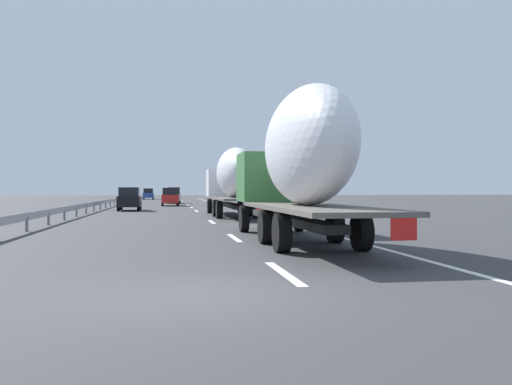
{
  "coord_description": "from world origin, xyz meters",
  "views": [
    {
      "loc": [
        -8.73,
        0.49,
        1.65
      ],
      "look_at": [
        21.27,
        -4.35,
        1.51
      ],
      "focal_mm": 38.8,
      "sensor_mm": 36.0,
      "label": 1
    }
  ],
  "objects": [
    {
      "name": "lane_stripe_7",
      "position": [
        74.99,
        -1.8,
        0.0
      ],
      "size": [
        3.2,
        0.2,
        0.01
      ],
      "primitive_type": "cube",
      "color": "white",
      "rests_on": "ground_plane"
    },
    {
      "name": "car_red_compact",
      "position": [
        49.96,
        0.17,
        0.94
      ],
      "size": [
        4.12,
        1.79,
        1.88
      ],
      "color": "red",
      "rests_on": "ground_plane"
    },
    {
      "name": "tree_5",
      "position": [
        49.23,
        -13.42,
        3.66
      ],
      "size": [
        3.97,
        3.97,
        5.91
      ],
      "color": "#472D19",
      "rests_on": "ground_plane"
    },
    {
      "name": "ground_plane",
      "position": [
        40.0,
        0.0,
        0.0
      ],
      "size": [
        260.0,
        260.0,
        0.0
      ],
      "primitive_type": "plane",
      "color": "#38383A"
    },
    {
      "name": "tree_2",
      "position": [
        57.7,
        -10.31,
        3.16
      ],
      "size": [
        2.96,
        2.96,
        5.06
      ],
      "color": "#472D19",
      "rests_on": "ground_plane"
    },
    {
      "name": "road_sign",
      "position": [
        47.41,
        -6.7,
        2.09
      ],
      "size": [
        0.1,
        0.9,
        3.02
      ],
      "color": "gray",
      "rests_on": "ground_plane"
    },
    {
      "name": "car_black_suv",
      "position": [
        36.59,
        3.46,
        0.94
      ],
      "size": [
        4.06,
        1.75,
        1.87
      ],
      "color": "black",
      "rests_on": "ground_plane"
    },
    {
      "name": "lane_stripe_1",
      "position": [
        10.18,
        -1.8,
        0.0
      ],
      "size": [
        3.2,
        0.2,
        0.01
      ],
      "primitive_type": "cube",
      "color": "white",
      "rests_on": "ground_plane"
    },
    {
      "name": "truck_lead",
      "position": [
        25.7,
        -3.6,
        2.4
      ],
      "size": [
        13.92,
        2.55,
        4.21
      ],
      "color": "silver",
      "rests_on": "ground_plane"
    },
    {
      "name": "edge_line_right",
      "position": [
        45.0,
        -5.5,
        0.0
      ],
      "size": [
        110.0,
        0.2,
        0.01
      ],
      "primitive_type": "cube",
      "color": "white",
      "rests_on": "ground_plane"
    },
    {
      "name": "guardrail_median",
      "position": [
        43.0,
        6.0,
        0.58
      ],
      "size": [
        94.0,
        0.1,
        0.76
      ],
      "color": "#9EA0A5",
      "rests_on": "ground_plane"
    },
    {
      "name": "lane_stripe_9",
      "position": [
        85.11,
        -1.8,
        0.0
      ],
      "size": [
        3.2,
        0.2,
        0.01
      ],
      "primitive_type": "cube",
      "color": "white",
      "rests_on": "ground_plane"
    },
    {
      "name": "tree_4",
      "position": [
        73.51,
        -11.17,
        3.89
      ],
      "size": [
        3.55,
        3.55,
        6.09
      ],
      "color": "#472D19",
      "rests_on": "ground_plane"
    },
    {
      "name": "car_blue_sedan",
      "position": [
        89.98,
        3.71,
        0.96
      ],
      "size": [
        4.29,
        1.85,
        1.93
      ],
      "color": "#28479E",
      "rests_on": "ground_plane"
    },
    {
      "name": "tree_3",
      "position": [
        86.98,
        -11.02,
        3.99
      ],
      "size": [
        2.97,
        2.97,
        6.11
      ],
      "color": "#472D19",
      "rests_on": "ground_plane"
    },
    {
      "name": "lane_stripe_6",
      "position": [
        59.1,
        -1.8,
        0.0
      ],
      "size": [
        3.2,
        0.2,
        0.01
      ],
      "primitive_type": "cube",
      "color": "white",
      "rests_on": "ground_plane"
    },
    {
      "name": "lane_stripe_4",
      "position": [
        43.71,
        -1.8,
        0.0
      ],
      "size": [
        3.2,
        0.2,
        0.01
      ],
      "primitive_type": "cube",
      "color": "white",
      "rests_on": "ground_plane"
    },
    {
      "name": "truck_trailing",
      "position": [
        8.14,
        -3.6,
        2.62
      ],
      "size": [
        13.42,
        2.55,
        4.69
      ],
      "color": "#387038",
      "rests_on": "ground_plane"
    },
    {
      "name": "tree_1",
      "position": [
        45.34,
        -12.82,
        4.22
      ],
      "size": [
        3.84,
        3.84,
        6.5
      ],
      "color": "#472D19",
      "rests_on": "ground_plane"
    },
    {
      "name": "lane_stripe_2",
      "position": [
        19.86,
        -1.8,
        0.0
      ],
      "size": [
        3.2,
        0.2,
        0.01
      ],
      "primitive_type": "cube",
      "color": "white",
      "rests_on": "ground_plane"
    },
    {
      "name": "car_silver_hatch",
      "position": [
        60.35,
        -0.3,
        0.98
      ],
      "size": [
        4.18,
        1.73,
        1.98
      ],
      "color": "#ADB2B7",
      "rests_on": "ground_plane"
    },
    {
      "name": "lane_stripe_3",
      "position": [
        34.97,
        -1.8,
        0.0
      ],
      "size": [
        3.2,
        0.2,
        0.01
      ],
      "primitive_type": "cube",
      "color": "white",
      "rests_on": "ground_plane"
    },
    {
      "name": "tree_0",
      "position": [
        70.41,
        -12.87,
        3.31
      ],
      "size": [
        2.45,
        2.45,
        5.26
      ],
      "color": "#472D19",
      "rests_on": "ground_plane"
    },
    {
      "name": "lane_stripe_0",
      "position": [
        2.0,
        -1.8,
        0.0
      ],
      "size": [
        3.2,
        0.2,
        0.01
      ],
      "primitive_type": "cube",
      "color": "white",
      "rests_on": "ground_plane"
    },
    {
      "name": "lane_stripe_8",
      "position": [
        88.4,
        -1.8,
        0.0
      ],
      "size": [
        3.2,
        0.2,
        0.01
      ],
      "primitive_type": "cube",
      "color": "white",
      "rests_on": "ground_plane"
    },
    {
      "name": "lane_stripe_5",
      "position": [
        53.44,
        -1.8,
        0.0
      ],
      "size": [
        3.2,
        0.2,
        0.01
      ],
      "primitive_type": "cube",
      "color": "white",
      "rests_on": "ground_plane"
    }
  ]
}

